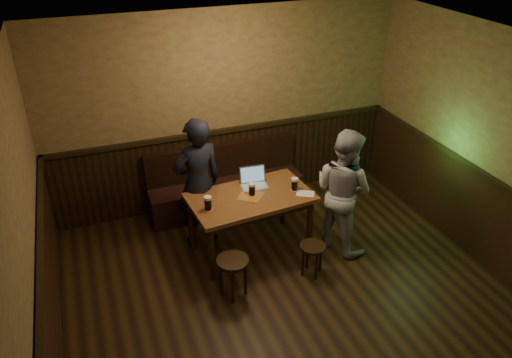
{
  "coord_description": "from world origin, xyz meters",
  "views": [
    {
      "loc": [
        -1.88,
        -3.21,
        3.97
      ],
      "look_at": [
        -0.08,
        1.58,
        1.08
      ],
      "focal_mm": 35.0,
      "sensor_mm": 36.0,
      "label": 1
    }
  ],
  "objects": [
    {
      "name": "room",
      "position": [
        0.0,
        0.22,
        1.2
      ],
      "size": [
        5.04,
        6.04,
        2.84
      ],
      "color": "black",
      "rests_on": "ground"
    },
    {
      "name": "bench",
      "position": [
        -0.11,
        2.75,
        0.31
      ],
      "size": [
        2.2,
        0.5,
        0.95
      ],
      "color": "black",
      "rests_on": "ground"
    },
    {
      "name": "pub_table",
      "position": [
        -0.11,
        1.68,
        0.69
      ],
      "size": [
        1.56,
        0.99,
        0.8
      ],
      "rotation": [
        0.0,
        0.0,
        0.09
      ],
      "color": "brown",
      "rests_on": "ground"
    },
    {
      "name": "stool_left",
      "position": [
        -0.59,
        0.95,
        0.4
      ],
      "size": [
        0.47,
        0.47,
        0.5
      ],
      "rotation": [
        0.0,
        0.0,
        -0.35
      ],
      "color": "black",
      "rests_on": "ground"
    },
    {
      "name": "stool_right",
      "position": [
        0.4,
        0.96,
        0.33
      ],
      "size": [
        0.31,
        0.31,
        0.41
      ],
      "rotation": [
        0.0,
        0.0,
        0.02
      ],
      "color": "black",
      "rests_on": "ground"
    },
    {
      "name": "pint_left",
      "position": [
        -0.68,
        1.57,
        0.89
      ],
      "size": [
        0.11,
        0.11,
        0.18
      ],
      "color": "maroon",
      "rests_on": "pub_table"
    },
    {
      "name": "pint_mid",
      "position": [
        -0.09,
        1.7,
        0.88
      ],
      "size": [
        0.1,
        0.1,
        0.16
      ],
      "color": "maroon",
      "rests_on": "pub_table"
    },
    {
      "name": "pint_right",
      "position": [
        0.45,
        1.62,
        0.88
      ],
      "size": [
        0.11,
        0.11,
        0.17
      ],
      "color": "maroon",
      "rests_on": "pub_table"
    },
    {
      "name": "laptop",
      "position": [
        0.02,
        1.91,
        0.86
      ],
      "size": [
        0.35,
        0.29,
        0.23
      ],
      "rotation": [
        0.0,
        0.0,
        -0.09
      ],
      "color": "silver",
      "rests_on": "pub_table"
    },
    {
      "name": "menu",
      "position": [
        0.54,
        1.49,
        0.8
      ],
      "size": [
        0.27,
        0.24,
        0.0
      ],
      "primitive_type": "cube",
      "rotation": [
        0.0,
        0.0,
        -0.53
      ],
      "color": "silver",
      "rests_on": "pub_table"
    },
    {
      "name": "person_suit",
      "position": [
        -0.66,
        2.09,
        0.87
      ],
      "size": [
        0.7,
        0.52,
        1.74
      ],
      "primitive_type": "imported",
      "rotation": [
        0.0,
        0.0,
        3.31
      ],
      "color": "black",
      "rests_on": "ground"
    },
    {
      "name": "person_grey",
      "position": [
        0.99,
        1.37,
        0.82
      ],
      "size": [
        0.87,
        0.97,
        1.63
      ],
      "primitive_type": "imported",
      "rotation": [
        0.0,
        0.0,
        1.96
      ],
      "color": "#99999E",
      "rests_on": "ground"
    }
  ]
}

